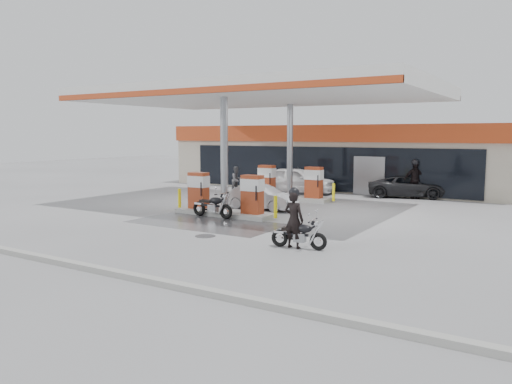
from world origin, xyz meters
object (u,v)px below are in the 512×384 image
pump_island_far (290,186)px  sedan_white (296,180)px  parked_car_right (408,186)px  attendant (237,180)px  biker_walking (415,180)px  biker_main (294,220)px  hatchback_silver (261,197)px  pump_island_near (225,199)px  parked_motorcycle (213,206)px  main_motorcycle (300,235)px  parked_car_left (254,175)px

pump_island_far → sedan_white: (-0.95, 2.66, 0.06)m
parked_car_right → pump_island_far: bearing=113.2°
attendant → biker_walking: bearing=-55.7°
biker_main → sedan_white: 14.18m
pump_island_far → hatchback_silver: size_ratio=1.50×
pump_island_near → parked_motorcycle: (-0.03, -0.80, -0.24)m
main_motorcycle → parked_motorcycle: (-5.60, 3.19, 0.06)m
hatchback_silver → parked_motorcycle: bearing=170.0°
parked_motorcycle → sedan_white: 9.51m
attendant → parked_car_left: attendant is taller
main_motorcycle → attendant: 14.61m
pump_island_far → parked_motorcycle: pump_island_far is taller
attendant → parked_car_right: (9.17, 3.24, -0.19)m
pump_island_far → parked_motorcycle: (-0.03, -6.80, -0.24)m
parked_motorcycle → hatchback_silver: size_ratio=0.60×
sedan_white → attendant: attendant is taller
main_motorcycle → sedan_white: size_ratio=0.39×
attendant → biker_main: bearing=-121.4°
parked_car_right → attendant: bearing=93.1°
parked_motorcycle → parked_car_right: size_ratio=0.48×
hatchback_silver → parked_car_left: parked_car_left is taller
hatchback_silver → parked_car_left: 11.75m
parked_motorcycle → attendant: size_ratio=1.31×
parked_motorcycle → parked_car_left: 14.11m
hatchback_silver → sedan_white: bearing=13.3°
parked_car_right → biker_walking: biker_walking is taller
main_motorcycle → parked_car_right: size_ratio=0.42×
pump_island_near → pump_island_far: same height
parked_motorcycle → parked_car_right: bearing=67.9°
sedan_white → parked_car_right: (6.08, 1.57, -0.18)m
sedan_white → main_motorcycle: bearing=-161.5°
main_motorcycle → hatchback_silver: size_ratio=0.52×
attendant → pump_island_far: bearing=-85.8°
parked_car_left → parked_car_right: 11.23m
parked_motorcycle → attendant: (-4.01, 7.80, 0.32)m
biker_main → parked_motorcycle: size_ratio=0.85×
biker_main → pump_island_near: bearing=-33.2°
pump_island_near → attendant: 8.08m
biker_main → main_motorcycle: bearing=-168.7°
parked_car_left → main_motorcycle: bearing=-152.4°
attendant → parked_car_left: 5.36m
biker_walking → parked_car_left: bearing=137.0°
biker_main → hatchback_silver: 7.90m
pump_island_far → main_motorcycle: pump_island_far is taller
pump_island_far → biker_walking: size_ratio=2.58×
pump_island_far → biker_walking: (5.56, 3.80, 0.29)m
biker_main → biker_walking: size_ratio=0.88×
parked_motorcycle → sedan_white: bearing=98.5°
pump_island_far → attendant: bearing=166.1°
biker_main → attendant: (-9.42, 11.02, -0.09)m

